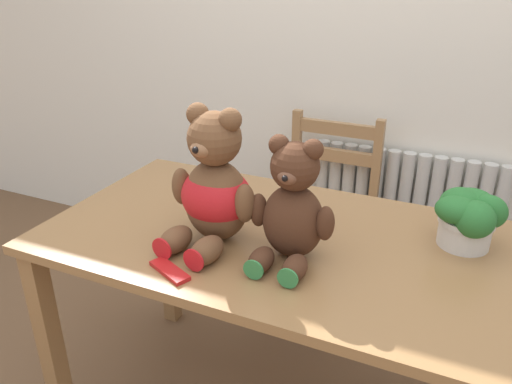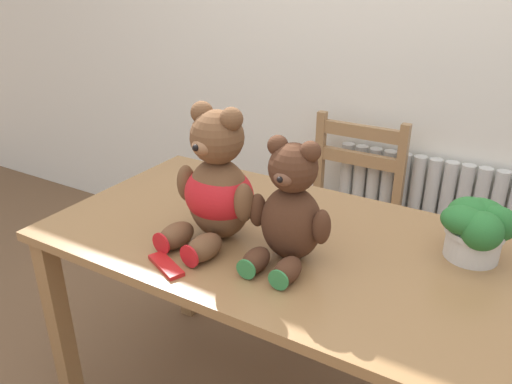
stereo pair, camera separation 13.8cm
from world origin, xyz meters
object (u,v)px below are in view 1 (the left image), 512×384
Objects in this scene: wooden_chair_behind at (323,215)px; potted_plant at (468,215)px; teddy_bear_right at (292,209)px; chocolate_bar at (170,271)px; teddy_bear_left at (214,189)px.

potted_plant is (0.60, -0.62, 0.42)m from wooden_chair_behind.
chocolate_bar is at bearing 38.24° from teddy_bear_right.
chocolate_bar is (-0.02, -0.21, -0.16)m from teddy_bear_left.
wooden_chair_behind is at bearing 84.90° from chocolate_bar.
teddy_bear_left is 2.97× the size of chocolate_bar.
teddy_bear_left is at bearing 85.29° from wooden_chair_behind.
teddy_bear_left is 2.10× the size of potted_plant.
teddy_bear_right reaches higher than potted_plant.
wooden_chair_behind is 4.68× the size of potted_plant.
teddy_bear_left is (-0.07, -0.88, 0.48)m from wooden_chair_behind.
teddy_bear_left is at bearing -0.83° from teddy_bear_right.
chocolate_bar is (-0.10, -1.10, 0.33)m from wooden_chair_behind.
wooden_chair_behind is 2.58× the size of teddy_bear_right.
potted_plant reaches higher than chocolate_bar.
teddy_bear_left is 0.24m from teddy_bear_right.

